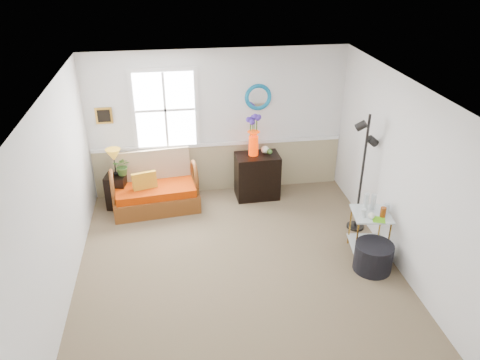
{
  "coord_description": "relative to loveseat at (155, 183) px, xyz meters",
  "views": [
    {
      "loc": [
        -0.77,
        -5.21,
        4.18
      ],
      "look_at": [
        0.1,
        0.61,
        1.14
      ],
      "focal_mm": 35.0,
      "sensor_mm": 36.0,
      "label": 1
    }
  ],
  "objects": [
    {
      "name": "wainscot",
      "position": [
        1.17,
        0.5,
        -0.02
      ],
      "size": [
        4.46,
        0.02,
        0.9
      ],
      "primitive_type": "cube",
      "color": "tan",
      "rests_on": "walls"
    },
    {
      "name": "floor_lamp",
      "position": [
        3.21,
        -1.12,
        0.5
      ],
      "size": [
        0.36,
        0.36,
        1.93
      ],
      "primitive_type": null,
      "rotation": [
        0.0,
        0.0,
        -0.39
      ],
      "color": "black",
      "rests_on": "floor"
    },
    {
      "name": "lamp_stand",
      "position": [
        -0.65,
        0.13,
        -0.16
      ],
      "size": [
        0.4,
        0.4,
        0.61
      ],
      "primitive_type": null,
      "rotation": [
        0.0,
        0.0,
        -0.19
      ],
      "color": "black",
      "rests_on": "floor"
    },
    {
      "name": "side_table",
      "position": [
        3.12,
        -1.8,
        -0.13
      ],
      "size": [
        0.61,
        0.61,
        0.68
      ],
      "primitive_type": null,
      "rotation": [
        0.0,
        0.0,
        -0.16
      ],
      "color": "#AC7C25",
      "rests_on": "floor"
    },
    {
      "name": "loveseat",
      "position": [
        0.0,
        0.0,
        0.0
      ],
      "size": [
        1.52,
        0.97,
        0.94
      ],
      "primitive_type": null,
      "rotation": [
        0.0,
        0.0,
        0.11
      ],
      "color": "brown",
      "rests_on": "floor"
    },
    {
      "name": "ceiling",
      "position": [
        1.17,
        -1.98,
        2.13
      ],
      "size": [
        4.5,
        5.0,
        0.01
      ],
      "primitive_type": "cube",
      "color": "white",
      "rests_on": "walls"
    },
    {
      "name": "flower_vase",
      "position": [
        1.74,
        0.17,
        0.71
      ],
      "size": [
        0.26,
        0.26,
        0.73
      ],
      "primitive_type": null,
      "rotation": [
        0.0,
        0.0,
        0.28
      ],
      "color": "red",
      "rests_on": "cabinet"
    },
    {
      "name": "cabinet",
      "position": [
        1.81,
        0.14,
        -0.06
      ],
      "size": [
        0.77,
        0.51,
        0.81
      ],
      "primitive_type": null,
      "rotation": [
        0.0,
        0.0,
        0.02
      ],
      "color": "black",
      "rests_on": "floor"
    },
    {
      "name": "table_lamp",
      "position": [
        -0.64,
        0.17,
        0.37
      ],
      "size": [
        0.28,
        0.28,
        0.47
      ],
      "primitive_type": null,
      "rotation": [
        0.0,
        0.0,
        -0.09
      ],
      "color": "gold",
      "rests_on": "lamp_stand"
    },
    {
      "name": "throw_pillow",
      "position": [
        -0.16,
        -0.07,
        0.04
      ],
      "size": [
        0.42,
        0.21,
        0.41
      ],
      "primitive_type": null,
      "rotation": [
        0.0,
        0.0,
        0.27
      ],
      "color": "#BD6804",
      "rests_on": "loveseat"
    },
    {
      "name": "chair_rail",
      "position": [
        1.17,
        0.49,
        0.45
      ],
      "size": [
        4.46,
        0.04,
        0.06
      ],
      "primitive_type": "cube",
      "color": "white",
      "rests_on": "walls"
    },
    {
      "name": "picture",
      "position": [
        -0.75,
        0.5,
        1.08
      ],
      "size": [
        0.28,
        0.03,
        0.28
      ],
      "primitive_type": "cube",
      "color": "gold",
      "rests_on": "walls"
    },
    {
      "name": "tabletop_items",
      "position": [
        3.15,
        -1.82,
        0.34
      ],
      "size": [
        0.55,
        0.55,
        0.26
      ],
      "primitive_type": null,
      "rotation": [
        0.0,
        0.0,
        -0.35
      ],
      "color": "silver",
      "rests_on": "side_table"
    },
    {
      "name": "floor",
      "position": [
        1.17,
        -1.98,
        -0.47
      ],
      "size": [
        4.5,
        5.0,
        0.01
      ],
      "primitive_type": "cube",
      "color": "brown",
      "rests_on": "ground"
    },
    {
      "name": "walls",
      "position": [
        1.17,
        -1.98,
        0.83
      ],
      "size": [
        4.51,
        5.01,
        2.6
      ],
      "color": "white",
      "rests_on": "floor"
    },
    {
      "name": "potted_plant",
      "position": [
        -0.51,
        0.13,
        0.27
      ],
      "size": [
        0.34,
        0.37,
        0.25
      ],
      "primitive_type": "imported",
      "rotation": [
        0.0,
        0.0,
        -0.16
      ],
      "color": "#3A6026",
      "rests_on": "lamp_stand"
    },
    {
      "name": "mirror",
      "position": [
        1.87,
        0.5,
        1.28
      ],
      "size": [
        0.47,
        0.07,
        0.47
      ],
      "primitive_type": "torus",
      "rotation": [
        1.57,
        0.0,
        0.0
      ],
      "color": "#1095C7",
      "rests_on": "walls"
    },
    {
      "name": "window",
      "position": [
        0.27,
        0.49,
        1.13
      ],
      "size": [
        1.14,
        0.06,
        1.44
      ],
      "primitive_type": null,
      "color": "white",
      "rests_on": "walls"
    },
    {
      "name": "ottoman",
      "position": [
        3.04,
        -2.19,
        -0.26
      ],
      "size": [
        0.67,
        0.67,
        0.41
      ],
      "primitive_type": "cylinder",
      "rotation": [
        0.0,
        0.0,
        -0.31
      ],
      "color": "black",
      "rests_on": "floor"
    }
  ]
}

